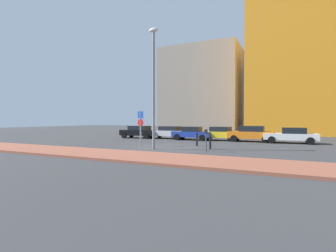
{
  "coord_description": "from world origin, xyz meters",
  "views": [
    {
      "loc": [
        8.39,
        -17.5,
        2.13
      ],
      "look_at": [
        -1.09,
        2.82,
        1.57
      ],
      "focal_mm": 26.8,
      "sensor_mm": 36.0,
      "label": 1
    }
  ],
  "objects_px": {
    "parked_car_silver": "(168,132)",
    "parked_car_black": "(139,131)",
    "parked_car_blue": "(192,133)",
    "parking_meter": "(206,137)",
    "parked_car_white": "(291,135)",
    "traffic_bollard_mid": "(197,139)",
    "parked_car_yellow": "(220,133)",
    "parked_car_orange": "(251,133)",
    "traffic_bollard_near": "(210,142)",
    "traffic_bollard_far": "(141,137)",
    "parking_sign_post": "(140,124)",
    "street_lamp": "(154,80)"
  },
  "relations": [
    {
      "from": "traffic_bollard_mid",
      "to": "traffic_bollard_near",
      "type": "bearing_deg",
      "value": -46.3
    },
    {
      "from": "parked_car_silver",
      "to": "parked_car_white",
      "type": "xyz_separation_m",
      "value": [
        12.47,
        -0.35,
        -0.01
      ]
    },
    {
      "from": "parked_car_white",
      "to": "parking_meter",
      "type": "distance_m",
      "value": 10.53
    },
    {
      "from": "parked_car_white",
      "to": "parked_car_yellow",
      "type": "bearing_deg",
      "value": 177.1
    },
    {
      "from": "parked_car_orange",
      "to": "traffic_bollard_near",
      "type": "xyz_separation_m",
      "value": [
        -1.94,
        -7.56,
        -0.3
      ]
    },
    {
      "from": "parked_car_black",
      "to": "parked_car_silver",
      "type": "distance_m",
      "value": 3.49
    },
    {
      "from": "parked_car_black",
      "to": "parked_car_yellow",
      "type": "xyz_separation_m",
      "value": [
        9.34,
        0.65,
        -0.02
      ]
    },
    {
      "from": "parking_sign_post",
      "to": "traffic_bollard_far",
      "type": "xyz_separation_m",
      "value": [
        -1.59,
        2.66,
        -1.27
      ]
    },
    {
      "from": "parked_car_yellow",
      "to": "parking_meter",
      "type": "height_order",
      "value": "parking_meter"
    },
    {
      "from": "traffic_bollard_far",
      "to": "parked_car_black",
      "type": "bearing_deg",
      "value": 123.44
    },
    {
      "from": "parked_car_white",
      "to": "parked_car_blue",
      "type": "bearing_deg",
      "value": -178.29
    },
    {
      "from": "parked_car_white",
      "to": "parking_meter",
      "type": "bearing_deg",
      "value": -119.95
    },
    {
      "from": "parked_car_silver",
      "to": "parked_car_black",
      "type": "bearing_deg",
      "value": -169.0
    },
    {
      "from": "parked_car_silver",
      "to": "parked_car_blue",
      "type": "xyz_separation_m",
      "value": [
        3.08,
        -0.63,
        -0.01
      ]
    },
    {
      "from": "parked_car_blue",
      "to": "traffic_bollard_mid",
      "type": "xyz_separation_m",
      "value": [
        2.37,
        -5.48,
        -0.19
      ]
    },
    {
      "from": "parking_sign_post",
      "to": "traffic_bollard_far",
      "type": "height_order",
      "value": "parking_sign_post"
    },
    {
      "from": "parked_car_blue",
      "to": "parked_car_white",
      "type": "relative_size",
      "value": 0.9
    },
    {
      "from": "parked_car_silver",
      "to": "traffic_bollard_far",
      "type": "bearing_deg",
      "value": -91.46
    },
    {
      "from": "parked_car_silver",
      "to": "parking_sign_post",
      "type": "distance_m",
      "value": 8.49
    },
    {
      "from": "parked_car_blue",
      "to": "parked_car_yellow",
      "type": "relative_size",
      "value": 1.02
    },
    {
      "from": "traffic_bollard_far",
      "to": "traffic_bollard_mid",
      "type": "bearing_deg",
      "value": -4.76
    },
    {
      "from": "parked_car_white",
      "to": "parked_car_black",
      "type": "bearing_deg",
      "value": -178.86
    },
    {
      "from": "parking_meter",
      "to": "traffic_bollard_near",
      "type": "bearing_deg",
      "value": 96.26
    },
    {
      "from": "parked_car_orange",
      "to": "parking_meter",
      "type": "distance_m",
      "value": 9.44
    },
    {
      "from": "parked_car_silver",
      "to": "traffic_bollard_near",
      "type": "height_order",
      "value": "parked_car_silver"
    },
    {
      "from": "parked_car_blue",
      "to": "traffic_bollard_near",
      "type": "distance_m",
      "value": 8.14
    },
    {
      "from": "parked_car_white",
      "to": "traffic_bollard_near",
      "type": "bearing_deg",
      "value": -126.33
    },
    {
      "from": "parked_car_white",
      "to": "parking_sign_post",
      "type": "distance_m",
      "value": 13.63
    },
    {
      "from": "parked_car_blue",
      "to": "parked_car_orange",
      "type": "xyz_separation_m",
      "value": [
        5.88,
        0.44,
        0.08
      ]
    },
    {
      "from": "parked_car_yellow",
      "to": "traffic_bollard_mid",
      "type": "bearing_deg",
      "value": -94.27
    },
    {
      "from": "parked_car_silver",
      "to": "parked_car_white",
      "type": "bearing_deg",
      "value": -1.61
    },
    {
      "from": "street_lamp",
      "to": "parking_meter",
      "type": "bearing_deg",
      "value": 1.48
    },
    {
      "from": "parked_car_yellow",
      "to": "traffic_bollard_far",
      "type": "xyz_separation_m",
      "value": [
        -6.06,
        -5.62,
        -0.24
      ]
    },
    {
      "from": "parked_car_black",
      "to": "street_lamp",
      "type": "relative_size",
      "value": 0.49
    },
    {
      "from": "parked_car_yellow",
      "to": "parked_car_orange",
      "type": "xyz_separation_m",
      "value": [
        3.05,
        -0.17,
        0.06
      ]
    },
    {
      "from": "parked_car_silver",
      "to": "parked_car_blue",
      "type": "distance_m",
      "value": 3.15
    },
    {
      "from": "parked_car_blue",
      "to": "traffic_bollard_near",
      "type": "xyz_separation_m",
      "value": [
        3.94,
        -7.12,
        -0.22
      ]
    },
    {
      "from": "parked_car_silver",
      "to": "parked_car_yellow",
      "type": "bearing_deg",
      "value": -0.18
    },
    {
      "from": "parked_car_yellow",
      "to": "parking_sign_post",
      "type": "relative_size",
      "value": 1.42
    },
    {
      "from": "parked_car_orange",
      "to": "parked_car_white",
      "type": "bearing_deg",
      "value": -2.61
    },
    {
      "from": "parked_car_black",
      "to": "traffic_bollard_near",
      "type": "relative_size",
      "value": 4.22
    },
    {
      "from": "parked_car_blue",
      "to": "parked_car_yellow",
      "type": "height_order",
      "value": "parked_car_yellow"
    },
    {
      "from": "street_lamp",
      "to": "traffic_bollard_near",
      "type": "bearing_deg",
      "value": 26.22
    },
    {
      "from": "parked_car_blue",
      "to": "parking_meter",
      "type": "xyz_separation_m",
      "value": [
        4.13,
        -8.84,
        0.24
      ]
    },
    {
      "from": "parked_car_black",
      "to": "traffic_bollard_mid",
      "type": "relative_size",
      "value": 3.97
    },
    {
      "from": "parked_car_black",
      "to": "traffic_bollard_near",
      "type": "bearing_deg",
      "value": -34.12
    },
    {
      "from": "traffic_bollard_far",
      "to": "parked_car_orange",
      "type": "bearing_deg",
      "value": 30.9
    },
    {
      "from": "parked_car_silver",
      "to": "traffic_bollard_near",
      "type": "relative_size",
      "value": 4.45
    },
    {
      "from": "parked_car_black",
      "to": "parked_car_yellow",
      "type": "relative_size",
      "value": 1.07
    },
    {
      "from": "parked_car_yellow",
      "to": "parked_car_white",
      "type": "xyz_separation_m",
      "value": [
        6.56,
        -0.33,
        -0.01
      ]
    }
  ]
}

